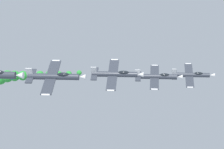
{
  "coord_description": "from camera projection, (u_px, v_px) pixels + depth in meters",
  "views": [
    {
      "loc": [
        82.22,
        8.28,
        88.45
      ],
      "look_at": [
        0.0,
        0.0,
        75.15
      ],
      "focal_mm": 68.36,
      "sensor_mm": 36.0,
      "label": 1
    }
  ],
  "objects": [
    {
      "name": "smoke_trail_right_inner",
      "position": [
        6.0,
        78.0,
        94.38
      ],
      "size": [
        13.41,
        25.63,
        5.92
      ],
      "color": "green"
    },
    {
      "name": "airplane_lead",
      "position": [
        192.0,
        75.0,
        103.75
      ],
      "size": [
        8.5,
        10.35,
        5.02
      ],
      "rotation": [
        0.0,
        0.51,
        0.0
      ],
      "color": "#333842"
    },
    {
      "name": "airplane_right_inner",
      "position": [
        116.0,
        74.0,
        84.2
      ],
      "size": [
        8.29,
        10.35,
        5.38
      ],
      "rotation": [
        0.0,
        0.56,
        0.0
      ],
      "color": "#333842"
    },
    {
      "name": "airplane_left_inner",
      "position": [
        157.0,
        77.0,
        93.62
      ],
      "size": [
        8.8,
        10.35,
        4.41
      ],
      "rotation": [
        0.0,
        0.44,
        0.0
      ],
      "color": "#333842"
    },
    {
      "name": "airplane_left_outer",
      "position": [
        54.0,
        77.0,
        73.77
      ],
      "size": [
        8.43,
        10.35,
        5.15
      ],
      "rotation": [
        0.0,
        0.53,
        0.0
      ],
      "color": "#333842"
    }
  ]
}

